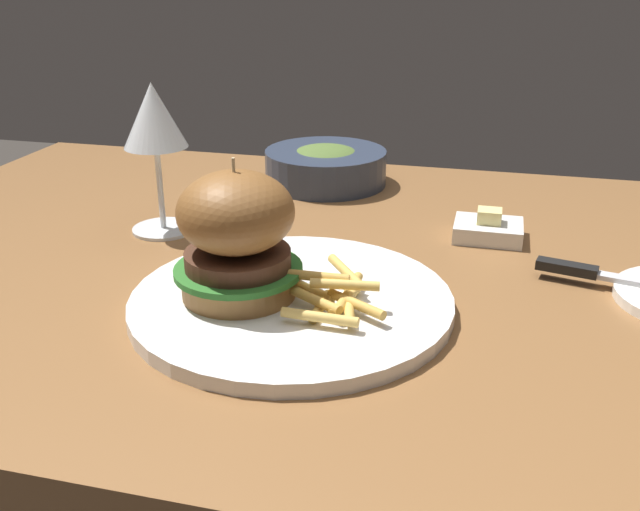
{
  "coord_description": "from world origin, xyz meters",
  "views": [
    {
      "loc": [
        0.19,
        -0.7,
        1.05
      ],
      "look_at": [
        0.04,
        -0.1,
        0.78
      ],
      "focal_mm": 40.0,
      "sensor_mm": 36.0,
      "label": 1
    }
  ],
  "objects_px": {
    "burger_sandwich": "(237,235)",
    "wine_glass": "(154,122)",
    "butter_dish": "(488,229)",
    "table_knife": "(634,280)",
    "soup_bowl": "(326,166)",
    "main_plate": "(292,302)"
  },
  "relations": [
    {
      "from": "burger_sandwich",
      "to": "wine_glass",
      "type": "relative_size",
      "value": 0.74
    },
    {
      "from": "butter_dish",
      "to": "wine_glass",
      "type": "bearing_deg",
      "value": -169.78
    },
    {
      "from": "table_knife",
      "to": "soup_bowl",
      "type": "xyz_separation_m",
      "value": [
        -0.38,
        0.28,
        0.01
      ]
    },
    {
      "from": "butter_dish",
      "to": "table_knife",
      "type": "bearing_deg",
      "value": -38.61
    },
    {
      "from": "main_plate",
      "to": "wine_glass",
      "type": "bearing_deg",
      "value": 142.37
    },
    {
      "from": "burger_sandwich",
      "to": "table_knife",
      "type": "relative_size",
      "value": 0.57
    },
    {
      "from": "main_plate",
      "to": "butter_dish",
      "type": "height_order",
      "value": "butter_dish"
    },
    {
      "from": "main_plate",
      "to": "butter_dish",
      "type": "bearing_deg",
      "value": 52.95
    },
    {
      "from": "wine_glass",
      "to": "table_knife",
      "type": "height_order",
      "value": "wine_glass"
    },
    {
      "from": "wine_glass",
      "to": "soup_bowl",
      "type": "height_order",
      "value": "wine_glass"
    },
    {
      "from": "main_plate",
      "to": "butter_dish",
      "type": "xyz_separation_m",
      "value": [
        0.17,
        0.23,
        0.0
      ]
    },
    {
      "from": "soup_bowl",
      "to": "burger_sandwich",
      "type": "bearing_deg",
      "value": -87.77
    },
    {
      "from": "burger_sandwich",
      "to": "soup_bowl",
      "type": "xyz_separation_m",
      "value": [
        -0.02,
        0.41,
        -0.05
      ]
    },
    {
      "from": "burger_sandwich",
      "to": "main_plate",
      "type": "bearing_deg",
      "value": 11.31
    },
    {
      "from": "table_knife",
      "to": "soup_bowl",
      "type": "relative_size",
      "value": 1.31
    },
    {
      "from": "main_plate",
      "to": "butter_dish",
      "type": "relative_size",
      "value": 3.86
    },
    {
      "from": "burger_sandwich",
      "to": "soup_bowl",
      "type": "distance_m",
      "value": 0.41
    },
    {
      "from": "main_plate",
      "to": "wine_glass",
      "type": "distance_m",
      "value": 0.29
    },
    {
      "from": "butter_dish",
      "to": "burger_sandwich",
      "type": "bearing_deg",
      "value": -132.79
    },
    {
      "from": "wine_glass",
      "to": "table_knife",
      "type": "xyz_separation_m",
      "value": [
        0.53,
        -0.05,
        -0.12
      ]
    },
    {
      "from": "butter_dish",
      "to": "soup_bowl",
      "type": "xyz_separation_m",
      "value": [
        -0.24,
        0.17,
        0.02
      ]
    },
    {
      "from": "burger_sandwich",
      "to": "table_knife",
      "type": "xyz_separation_m",
      "value": [
        0.37,
        0.12,
        -0.06
      ]
    }
  ]
}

